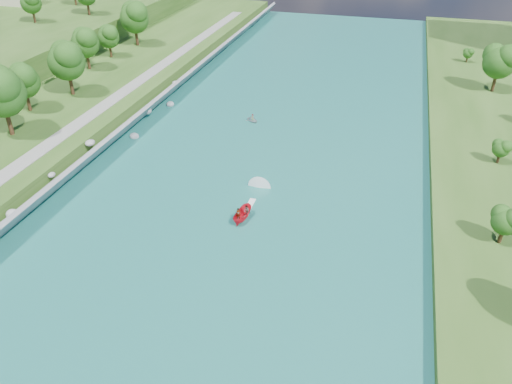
% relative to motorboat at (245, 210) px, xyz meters
% --- Properties ---
extents(ground, '(260.00, 260.00, 0.00)m').
position_rel_motorboat_xyz_m(ground, '(-2.46, -13.45, -0.84)').
color(ground, '#2D5119').
rests_on(ground, ground).
extents(river_water, '(55.00, 240.00, 0.10)m').
position_rel_motorboat_xyz_m(river_water, '(-2.46, 6.55, -0.79)').
color(river_water, '#1B6A62').
rests_on(river_water, ground).
extents(ridge_west, '(60.00, 120.00, 9.00)m').
position_rel_motorboat_xyz_m(ridge_west, '(-84.96, 81.55, 3.66)').
color(ridge_west, '#2D5119').
rests_on(ridge_west, ground).
extents(riprap_bank, '(4.33, 236.00, 4.15)m').
position_rel_motorboat_xyz_m(riprap_bank, '(-28.31, 6.12, 0.96)').
color(riprap_bank, slate).
rests_on(riprap_bank, ground).
extents(riverside_path, '(3.00, 200.00, 0.10)m').
position_rel_motorboat_xyz_m(riverside_path, '(-34.96, 6.55, 2.71)').
color(riverside_path, gray).
rests_on(riverside_path, berm_west).
extents(motorboat, '(3.60, 19.07, 2.03)m').
position_rel_motorboat_xyz_m(motorboat, '(0.00, 0.00, 0.00)').
color(motorboat, red).
rests_on(motorboat, river_water).
extents(raft, '(3.49, 3.39, 1.47)m').
position_rel_motorboat_xyz_m(raft, '(-7.91, 31.06, -0.40)').
color(raft, gray).
rests_on(raft, river_water).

